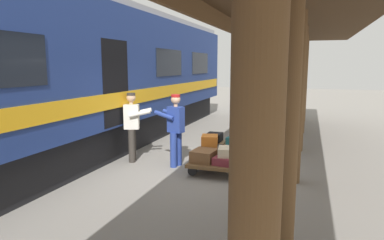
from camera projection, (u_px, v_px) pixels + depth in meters
ground_plane at (207, 173)px, 7.59m from camera, size 60.00×60.00×0.00m
platform_canopy at (298, 19)px, 6.51m from camera, size 3.20×17.41×3.56m
train_car at (63, 78)px, 8.46m from camera, size 3.02×18.64×4.00m
luggage_cart at (221, 158)px, 7.91m from camera, size 1.11×1.81×0.28m
suitcase_slate_roller at (210, 151)px, 7.96m from camera, size 0.43×0.56×0.23m
suitcase_tan_vintage at (216, 146)px, 8.43m from camera, size 0.50×0.51×0.24m
suitcase_burgundy_valise at (226, 160)px, 7.34m from camera, size 0.52×0.65×0.16m
suitcase_maroon_trunk at (231, 154)px, 7.81m from camera, size 0.46×0.56×0.18m
suitcase_gray_aluminum at (236, 148)px, 8.27m from camera, size 0.39×0.57×0.23m
suitcase_brown_leather at (204, 156)px, 7.50m from camera, size 0.53×0.60×0.25m
suitcase_cream_canvas at (226, 152)px, 7.32m from camera, size 0.38×0.49×0.19m
suitcase_teal_softside at (235, 140)px, 8.21m from camera, size 0.40×0.49×0.17m
suitcase_black_hardshell at (214, 137)px, 8.39m from camera, size 0.36×0.41×0.20m
suitcase_orange_carryall at (210, 141)px, 7.97m from camera, size 0.46×0.50×0.25m
porter_in_overalls at (175, 128)px, 7.98m from camera, size 0.72×0.54×1.70m
porter_by_door at (133, 125)px, 8.40m from camera, size 0.73×0.58×1.70m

